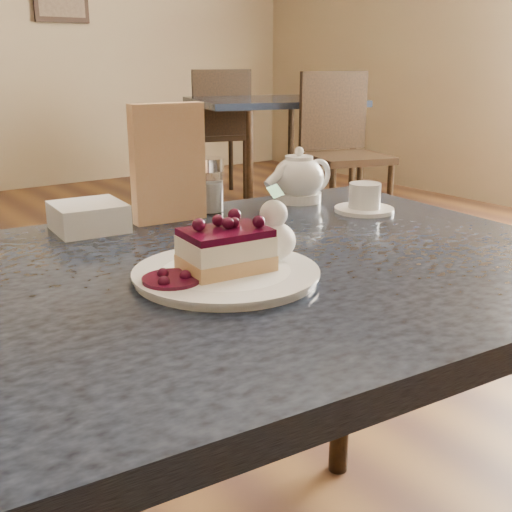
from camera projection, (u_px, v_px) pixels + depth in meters
main_table at (211, 318)px, 0.96m from camera, size 1.26×0.90×0.74m
dessert_plate at (226, 274)px, 0.89m from camera, size 0.25×0.25×0.01m
cheesecake_slice at (226, 250)px, 0.88m from camera, size 0.13×0.10×0.06m
whipped_cream at (273, 241)px, 0.93m from camera, size 0.07×0.07×0.06m
berry_sauce at (172, 279)px, 0.85m from camera, size 0.08×0.08×0.01m
tea_set at (311, 184)px, 1.35m from camera, size 0.21×0.27×0.10m
menu_card at (168, 164)px, 1.18m from camera, size 0.14×0.04×0.22m
sugar_shaker at (209, 185)px, 1.27m from camera, size 0.06×0.06×0.11m
napkin_stack at (88, 217)px, 1.14m from camera, size 0.13×0.13×0.05m
bg_table_far_right at (272, 202)px, 4.52m from camera, size 1.25×1.91×1.27m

